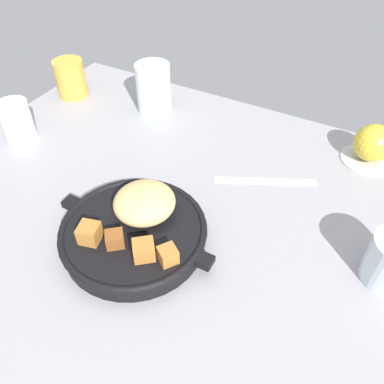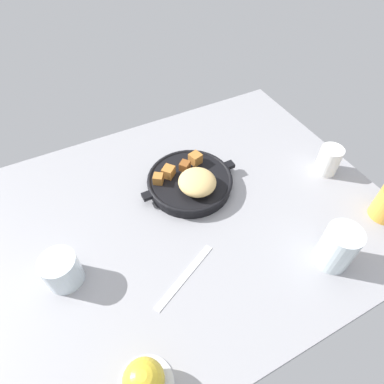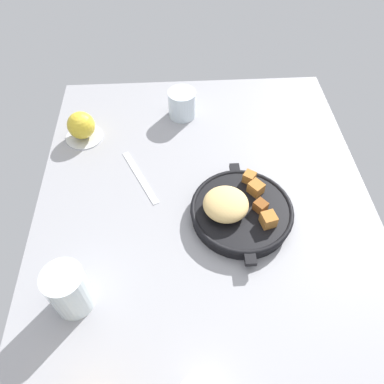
% 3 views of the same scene
% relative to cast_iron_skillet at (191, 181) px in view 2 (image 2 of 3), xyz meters
% --- Properties ---
extents(ground_plane, '(1.01, 0.81, 0.02)m').
position_rel_cast_iron_skillet_xyz_m(ground_plane, '(0.03, 0.08, -0.04)').
color(ground_plane, gray).
extents(cast_iron_skillet, '(0.28, 0.24, 0.08)m').
position_rel_cast_iron_skillet_xyz_m(cast_iron_skillet, '(0.00, 0.00, 0.00)').
color(cast_iron_skillet, black).
rests_on(cast_iron_skillet, ground_plane).
extents(red_apple, '(0.07, 0.07, 0.07)m').
position_rel_cast_iron_skillet_xyz_m(red_apple, '(0.29, 0.39, 0.02)').
color(red_apple, gold).
rests_on(red_apple, saucer_plate).
extents(butter_knife, '(0.18, 0.10, 0.00)m').
position_rel_cast_iron_skillet_xyz_m(butter_knife, '(0.14, 0.23, -0.02)').
color(butter_knife, silver).
rests_on(butter_knife, ground_plane).
extents(water_glass_tall, '(0.08, 0.08, 0.11)m').
position_rel_cast_iron_skillet_xyz_m(water_glass_tall, '(-0.19, 0.35, 0.03)').
color(water_glass_tall, silver).
rests_on(water_glass_tall, ground_plane).
extents(white_creamer_pitcher, '(0.06, 0.06, 0.08)m').
position_rel_cast_iron_skillet_xyz_m(white_creamer_pitcher, '(-0.38, 0.12, 0.02)').
color(white_creamer_pitcher, white).
rests_on(white_creamer_pitcher, ground_plane).
extents(water_glass_short, '(0.08, 0.08, 0.08)m').
position_rel_cast_iron_skillet_xyz_m(water_glass_short, '(0.37, 0.12, 0.01)').
color(water_glass_short, silver).
rests_on(water_glass_short, ground_plane).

